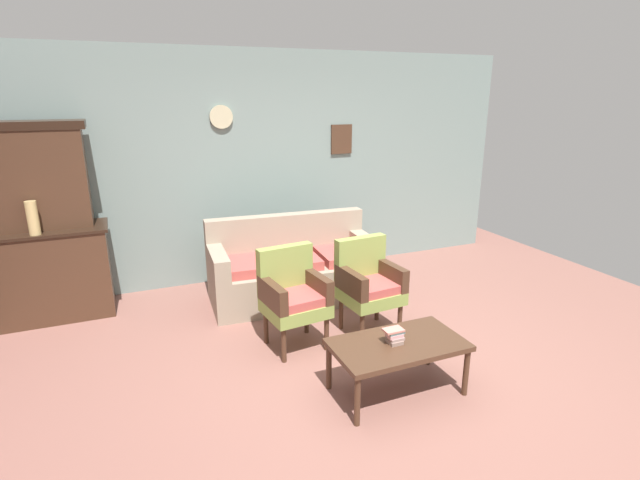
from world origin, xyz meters
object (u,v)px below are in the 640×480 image
Objects in this scene: vase_on_cabinet at (33,218)px; coffee_table at (398,348)px; side_cabinet at (51,273)px; book_stack_on_table at (394,335)px; armchair_near_cabinet at (368,282)px; armchair_row_middle at (293,294)px; floral_couch at (293,270)px.

vase_on_cabinet reaches higher than coffee_table.
book_stack_on_table is (2.49, -2.50, 0.01)m from side_cabinet.
side_cabinet is at bearing 151.45° from armchair_near_cabinet.
vase_on_cabinet reaches higher than armchair_near_cabinet.
side_cabinet is 7.68× the size of book_stack_on_table.
armchair_row_middle is 1.09m from book_stack_on_table.
side_cabinet is at bearing 143.61° from armchair_row_middle.
side_cabinet reaches higher than coffee_table.
armchair_row_middle is 0.75m from armchair_near_cabinet.
coffee_table is at bearing -64.76° from armchair_row_middle.
coffee_table is (0.47, -1.00, -0.12)m from armchair_row_middle.
armchair_row_middle reaches higher than coffee_table.
side_cabinet is 1.28× the size of armchair_near_cabinet.
floral_couch is 12.38× the size of book_stack_on_table.
armchair_near_cabinet is at bearing -69.09° from floral_couch.
armchair_near_cabinet is (0.39, -1.01, 0.17)m from floral_couch.
vase_on_cabinet is 2.54m from armchair_row_middle.
vase_on_cabinet is 0.17× the size of floral_couch.
armchair_row_middle reaches higher than book_stack_on_table.
coffee_table is 6.65× the size of book_stack_on_table.
side_cabinet is 2.54m from armchair_row_middle.
armchair_near_cabinet is 5.99× the size of book_stack_on_table.
floral_couch is 1.86× the size of coffee_table.
side_cabinet reaches higher than armchair_row_middle.
floral_couch is 2.01m from coffee_table.
vase_on_cabinet is at bearing 147.81° from armchair_row_middle.
floral_couch is 2.07× the size of armchair_near_cabinet.
side_cabinet is at bearing 134.81° from book_stack_on_table.
vase_on_cabinet is at bearing 172.64° from floral_couch.
floral_couch and armchair_row_middle have the same top height.
armchair_near_cabinet is at bearing -1.09° from armchair_row_middle.
side_cabinet is 2.46m from floral_couch.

